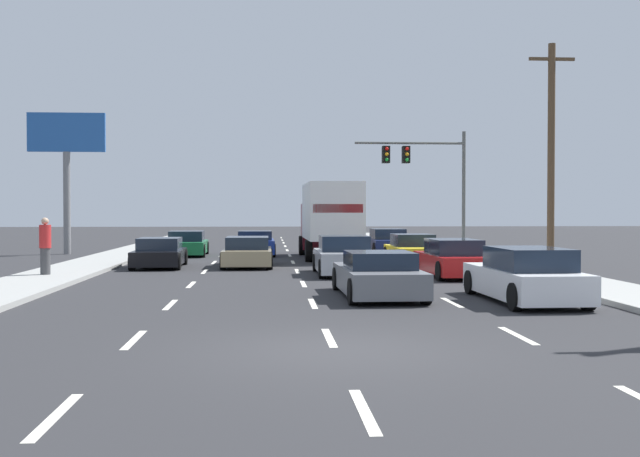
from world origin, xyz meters
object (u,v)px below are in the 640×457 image
object	(u,v)px
car_silver	(344,257)
utility_pole_mid	(551,153)
car_black	(160,254)
car_gray	(378,276)
car_tan	(248,253)
box_truck	(329,216)
car_navy	(387,242)
car_white	(525,277)
roadside_billboard	(67,154)
car_blue	(255,244)
car_yellow	(413,250)
car_red	(452,259)
car_green	(187,244)
pedestrian_near_corner	(45,246)
traffic_signal_mast	(419,164)

from	to	relation	value
car_silver	utility_pole_mid	size ratio (longest dim) A/B	0.49
car_black	car_gray	xyz separation A→B (m)	(7.13, -10.90, 0.00)
car_tan	box_truck	world-z (taller)	box_truck
car_black	box_truck	size ratio (longest dim) A/B	0.50
car_navy	car_white	xyz separation A→B (m)	(0.14, -21.16, 0.03)
car_silver	roadside_billboard	size ratio (longest dim) A/B	0.59
box_truck	car_black	bearing A→B (deg)	-144.64
car_blue	car_white	bearing A→B (deg)	-70.85
car_tan	car_silver	size ratio (longest dim) A/B	1.04
car_navy	car_yellow	size ratio (longest dim) A/B	1.02
car_silver	car_red	size ratio (longest dim) A/B	0.93
car_blue	box_truck	bearing A→B (deg)	-38.08
car_blue	roadside_billboard	bearing A→B (deg)	169.09
utility_pole_mid	box_truck	bearing A→B (deg)	142.29
car_black	car_red	distance (m)	11.62
car_green	roadside_billboard	distance (m)	8.02
box_truck	car_red	distance (m)	10.64
roadside_billboard	pedestrian_near_corner	xyz separation A→B (m)	(2.98, -14.51, -4.07)
car_green	car_blue	world-z (taller)	car_green
box_truck	car_gray	bearing A→B (deg)	-90.00
car_red	utility_pole_mid	bearing A→B (deg)	37.45
car_yellow	car_gray	bearing A→B (deg)	-104.58
car_black	pedestrian_near_corner	world-z (taller)	pedestrian_near_corner
car_silver	traffic_signal_mast	size ratio (longest dim) A/B	0.63
car_yellow	car_white	size ratio (longest dim) A/B	0.89
car_gray	car_navy	xyz separation A→B (m)	(3.32, 19.82, 0.04)
car_gray	roadside_billboard	world-z (taller)	roadside_billboard
utility_pole_mid	roadside_billboard	bearing A→B (deg)	152.87
car_silver	pedestrian_near_corner	bearing A→B (deg)	-174.73
car_red	pedestrian_near_corner	size ratio (longest dim) A/B	2.43
traffic_signal_mast	car_navy	bearing A→B (deg)	-125.39
car_red	roadside_billboard	size ratio (longest dim) A/B	0.63
car_blue	car_gray	xyz separation A→B (m)	(3.51, -18.71, -0.01)
car_green	utility_pole_mid	world-z (taller)	utility_pole_mid
car_black	car_red	bearing A→B (deg)	-25.10
car_black	pedestrian_near_corner	distance (m)	5.75
car_red	car_blue	bearing A→B (deg)	118.45
car_navy	utility_pole_mid	world-z (taller)	utility_pole_mid
car_tan	pedestrian_near_corner	distance (m)	8.22
car_blue	utility_pole_mid	bearing A→B (deg)	-37.82
car_silver	car_navy	bearing A→B (deg)	74.63
car_blue	car_silver	bearing A→B (deg)	-74.31
traffic_signal_mast	roadside_billboard	size ratio (longest dim) A/B	0.92
car_red	traffic_signal_mast	world-z (taller)	traffic_signal_mast
car_white	traffic_signal_mast	bearing A→B (deg)	84.97
car_silver	car_red	xyz separation A→B (m)	(3.60, -1.00, -0.02)
car_blue	car_white	distance (m)	21.22
car_black	car_white	world-z (taller)	car_white
box_truck	car_navy	world-z (taller)	box_truck
car_yellow	box_truck	bearing A→B (deg)	135.81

